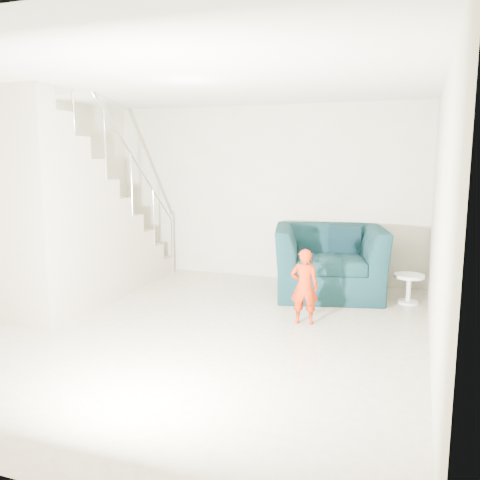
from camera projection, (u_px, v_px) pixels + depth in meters
name	position (u px, v px, depth m)	size (l,w,h in m)	color
floor	(191.00, 331.00, 5.66)	(5.50, 5.50, 0.00)	gray
ceiling	(187.00, 80.00, 5.22)	(5.50, 5.50, 0.00)	silver
back_wall	(264.00, 193.00, 8.00)	(5.00, 5.00, 0.00)	#AFAA8F
left_wall	(6.00, 203.00, 6.26)	(5.50, 5.50, 0.00)	#AFAA8F
right_wall	(439.00, 221.00, 4.62)	(5.50, 5.50, 0.00)	#AFAA8F
armchair	(329.00, 261.00, 7.09)	(1.48, 1.29, 0.96)	black
toddler	(304.00, 286.00, 5.85)	(0.32, 0.21, 0.89)	#970B04
side_table	(409.00, 284.00, 6.69)	(0.39, 0.39, 0.39)	white
staircase	(70.00, 231.00, 6.68)	(1.02, 3.03, 3.62)	#ADA089
cushion	(345.00, 240.00, 7.30)	(0.46, 0.13, 0.44)	black
throw	(286.00, 251.00, 7.17)	(0.04, 0.43, 0.49)	black
phone	(312.00, 259.00, 5.76)	(0.02, 0.05, 0.10)	black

